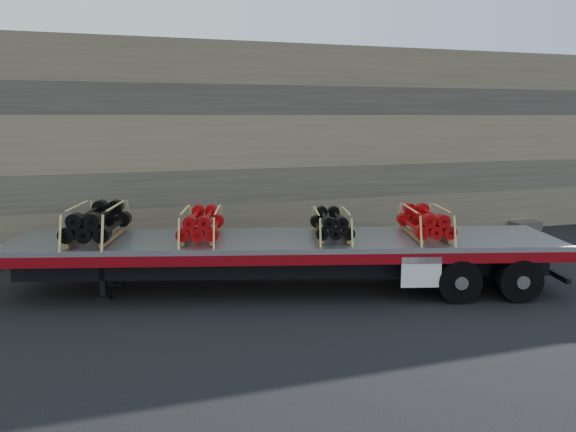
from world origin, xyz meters
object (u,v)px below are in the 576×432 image
bundle_midrear (331,225)px  bundle_midfront (201,225)px  bundle_rear (425,223)px  trailer (285,264)px  bundle_front (97,223)px

bundle_midrear → bundle_midfront: bearing=-180.0°
bundle_midfront → bundle_rear: size_ratio=0.99×
trailer → bundle_midfront: bearing=180.0°
bundle_midfront → bundle_midrear: 3.39m
trailer → bundle_front: size_ratio=5.95×
bundle_rear → bundle_midrear: bearing=180.0°
bundle_front → trailer: bearing=0.0°
bundle_rear → bundle_front: bearing=180.0°
bundle_front → bundle_midrear: bearing=0.0°
trailer → bundle_front: bearing=180.0°
bundle_front → bundle_rear: size_ratio=1.16×
bundle_midfront → trailer: bearing=0.0°
trailer → bundle_rear: 3.87m
bundle_midrear → bundle_rear: (2.39, -0.69, 0.03)m
bundle_midfront → bundle_midrear: bundle_midfront is taller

